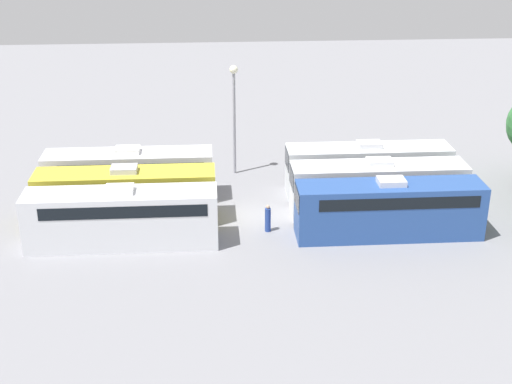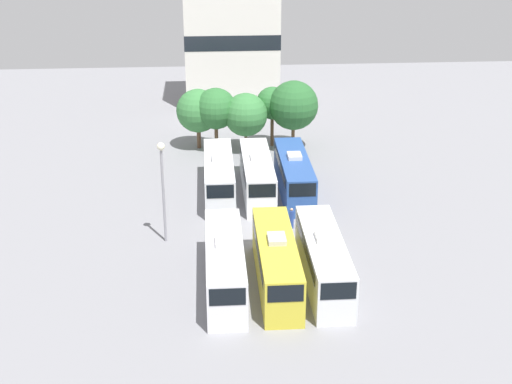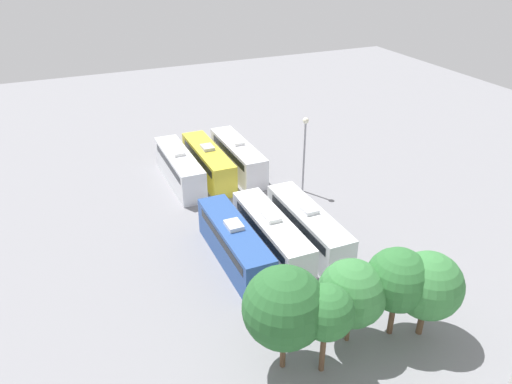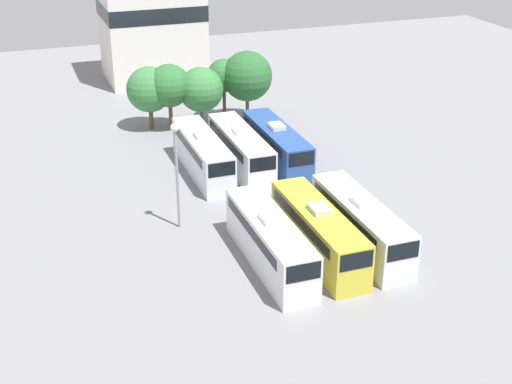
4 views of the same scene
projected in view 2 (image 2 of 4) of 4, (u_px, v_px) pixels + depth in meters
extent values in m
plane|color=gray|center=(264.00, 232.00, 56.61)|extent=(115.74, 115.74, 0.00)
cube|color=silver|center=(225.00, 265.00, 48.21)|extent=(2.52, 11.13, 3.33)
cube|color=black|center=(224.00, 251.00, 48.09)|extent=(2.56, 9.46, 0.73)
cube|color=black|center=(227.00, 297.00, 42.75)|extent=(2.22, 0.08, 1.16)
cube|color=white|center=(224.00, 241.00, 47.48)|extent=(1.20, 1.60, 0.35)
cube|color=gold|center=(276.00, 263.00, 48.56)|extent=(2.52, 11.13, 3.33)
cube|color=black|center=(276.00, 249.00, 48.44)|extent=(2.56, 9.46, 0.73)
cube|color=black|center=(286.00, 293.00, 43.10)|extent=(2.22, 0.08, 1.16)
cube|color=#B2B2B7|center=(277.00, 239.00, 47.84)|extent=(1.20, 1.60, 0.35)
cube|color=silver|center=(323.00, 261.00, 48.83)|extent=(2.52, 11.13, 3.33)
cube|color=black|center=(323.00, 246.00, 48.72)|extent=(2.56, 9.46, 0.73)
cube|color=black|center=(339.00, 291.00, 43.37)|extent=(2.22, 0.08, 1.16)
cube|color=white|center=(324.00, 237.00, 48.11)|extent=(1.20, 1.60, 0.35)
cube|color=silver|center=(219.00, 177.00, 63.04)|extent=(2.52, 11.13, 3.33)
cube|color=black|center=(219.00, 166.00, 62.93)|extent=(2.56, 9.46, 0.73)
cube|color=black|center=(220.00, 192.00, 57.58)|extent=(2.22, 0.08, 1.16)
cube|color=silver|center=(218.00, 157.00, 62.32)|extent=(1.20, 1.60, 0.35)
cube|color=silver|center=(257.00, 176.00, 63.19)|extent=(2.52, 11.13, 3.33)
cube|color=black|center=(257.00, 165.00, 63.07)|extent=(2.56, 9.46, 0.73)
cube|color=black|center=(262.00, 191.00, 57.73)|extent=(2.22, 0.08, 1.16)
cube|color=white|center=(257.00, 157.00, 62.47)|extent=(1.20, 1.60, 0.35)
cube|color=#284C93|center=(294.00, 175.00, 63.34)|extent=(2.52, 11.13, 3.33)
cube|color=black|center=(294.00, 164.00, 63.23)|extent=(2.56, 9.46, 0.73)
cube|color=black|center=(303.00, 190.00, 57.88)|extent=(2.22, 0.08, 1.16)
cube|color=silver|center=(294.00, 156.00, 62.62)|extent=(1.20, 1.60, 0.35)
cylinder|color=navy|center=(291.00, 219.00, 57.04)|extent=(0.36, 0.36, 1.51)
sphere|color=tan|center=(292.00, 209.00, 56.70)|extent=(0.24, 0.24, 0.24)
cylinder|color=gray|center=(164.00, 196.00, 53.73)|extent=(0.20, 0.20, 7.58)
sphere|color=#EAE5C6|center=(161.00, 146.00, 52.17)|extent=(0.60, 0.60, 0.60)
cylinder|color=brown|center=(199.00, 137.00, 74.57)|extent=(0.42, 0.42, 2.46)
sphere|color=#387A3D|center=(198.00, 111.00, 73.46)|extent=(4.50, 4.50, 4.50)
cylinder|color=brown|center=(216.00, 136.00, 73.83)|extent=(0.38, 0.38, 2.99)
sphere|color=#2D6B33|center=(216.00, 109.00, 72.66)|extent=(4.24, 4.24, 4.24)
cylinder|color=brown|center=(246.00, 140.00, 73.61)|extent=(0.32, 0.32, 2.38)
sphere|color=#387A3D|center=(246.00, 115.00, 72.53)|extent=(4.44, 4.44, 4.44)
cylinder|color=brown|center=(272.00, 130.00, 75.01)|extent=(0.35, 0.35, 3.47)
sphere|color=#2D6B33|center=(272.00, 103.00, 73.86)|extent=(3.39, 3.39, 3.39)
cylinder|color=brown|center=(293.00, 135.00, 74.10)|extent=(0.35, 0.35, 2.96)
sphere|color=#28602D|center=(294.00, 105.00, 72.83)|extent=(5.06, 5.06, 5.06)
cube|color=silver|center=(231.00, 42.00, 88.44)|extent=(11.37, 9.66, 15.23)
cube|color=black|center=(231.00, 36.00, 88.14)|extent=(11.43, 9.72, 1.80)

